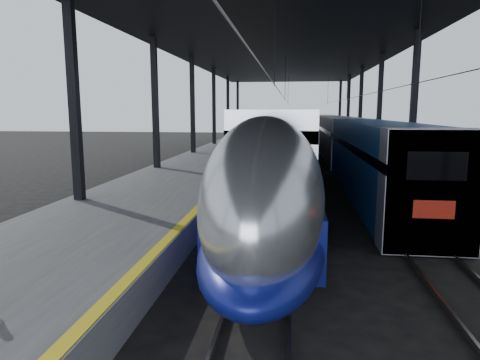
# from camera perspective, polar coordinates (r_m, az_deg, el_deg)

# --- Properties ---
(ground) EXTENTS (160.00, 160.00, 0.00)m
(ground) POSITION_cam_1_polar(r_m,az_deg,el_deg) (12.23, -6.46, -12.60)
(ground) COLOR black
(ground) RESTS_ON ground
(platform) EXTENTS (6.00, 80.00, 1.00)m
(platform) POSITION_cam_1_polar(r_m,az_deg,el_deg) (31.91, -4.25, 1.91)
(platform) COLOR #4C4C4F
(platform) RESTS_ON ground
(yellow_strip) EXTENTS (0.30, 80.00, 0.01)m
(yellow_strip) POSITION_cam_1_polar(r_m,az_deg,el_deg) (31.42, 0.76, 2.75)
(yellow_strip) COLOR yellow
(yellow_strip) RESTS_ON platform
(rails) EXTENTS (6.52, 80.00, 0.16)m
(rails) POSITION_cam_1_polar(r_m,az_deg,el_deg) (31.40, 10.23, 0.89)
(rails) COLOR slate
(rails) RESTS_ON ground
(canopy) EXTENTS (18.00, 75.00, 9.47)m
(canopy) POSITION_cam_1_polar(r_m,az_deg,el_deg) (31.38, 5.74, 17.54)
(canopy) COLOR black
(canopy) RESTS_ON ground
(tgv_train) EXTENTS (3.19, 65.20, 4.57)m
(tgv_train) POSITION_cam_1_polar(r_m,az_deg,el_deg) (38.58, 5.99, 5.58)
(tgv_train) COLOR #B3B6BB
(tgv_train) RESTS_ON ground
(second_train) EXTENTS (2.91, 56.05, 4.01)m
(second_train) POSITION_cam_1_polar(r_m,az_deg,el_deg) (40.88, 13.10, 5.44)
(second_train) COLOR #164793
(second_train) RESTS_ON ground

